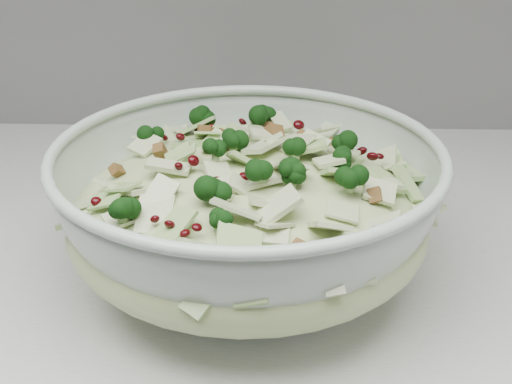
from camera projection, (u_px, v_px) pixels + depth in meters
mixing_bowl at (248, 215)px, 0.58m from camera, size 0.42×0.42×0.13m
salad at (248, 193)px, 0.58m from camera, size 0.42×0.42×0.13m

